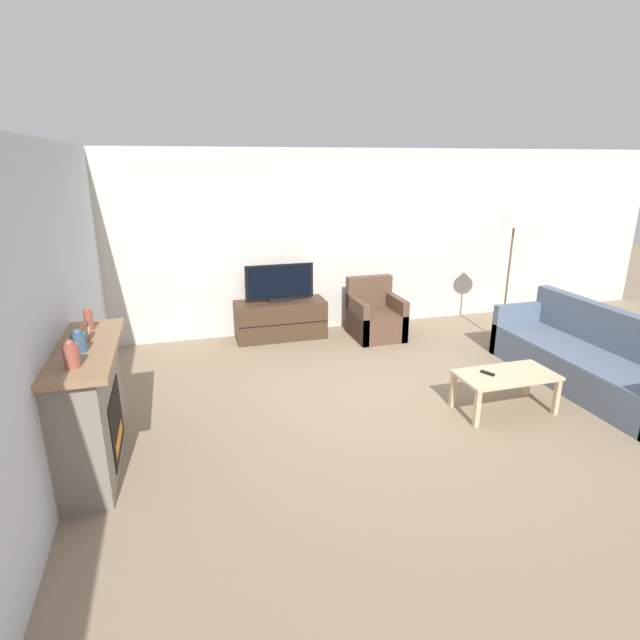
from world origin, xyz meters
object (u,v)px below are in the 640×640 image
(remote, at_px, (488,373))
(floor_lamp, at_px, (514,226))
(armchair, at_px, (375,318))
(tv_stand, at_px, (281,320))
(tv, at_px, (280,284))
(mantel_vase_centre_left, at_px, (79,341))
(fireplace, at_px, (90,407))
(mantel_clock, at_px, (84,332))
(mantel_vase_left, at_px, (71,355))
(coffee_table, at_px, (506,379))
(mantel_vase_right, at_px, (89,319))
(couch, at_px, (590,362))

(remote, distance_m, floor_lamp, 2.63)
(armchair, bearing_deg, tv_stand, 166.79)
(tv_stand, relative_size, tv, 1.33)
(mantel_vase_centre_left, relative_size, armchair, 0.21)
(fireplace, distance_m, armchair, 4.34)
(tv, relative_size, floor_lamp, 0.53)
(mantel_vase_centre_left, xyz_separation_m, tv_stand, (2.19, 2.88, -0.90))
(mantel_clock, distance_m, tv_stand, 3.53)
(floor_lamp, bearing_deg, mantel_vase_left, -157.64)
(mantel_vase_centre_left, xyz_separation_m, remote, (3.77, 0.04, -0.75))
(coffee_table, bearing_deg, tv, 121.65)
(mantel_vase_left, bearing_deg, tv, 55.71)
(remote, xyz_separation_m, floor_lamp, (1.48, 1.79, 1.24))
(tv_stand, xyz_separation_m, coffee_table, (1.78, -2.88, 0.08))
(armchair, bearing_deg, tv, 166.88)
(tv, relative_size, remote, 6.54)
(armchair, height_order, coffee_table, armchair)
(tv, bearing_deg, fireplace, -128.48)
(mantel_vase_right, bearing_deg, armchair, 29.59)
(mantel_vase_right, distance_m, remote, 3.88)
(tv_stand, bearing_deg, mantel_vase_left, -124.27)
(armchair, bearing_deg, mantel_vase_left, -140.93)
(tv, height_order, remote, tv)
(mantel_vase_left, xyz_separation_m, tv, (2.19, 3.20, -0.38))
(fireplace, height_order, mantel_vase_centre_left, mantel_vase_centre_left)
(fireplace, distance_m, tv, 3.55)
(tv_stand, distance_m, remote, 3.25)
(fireplace, distance_m, mantel_vase_centre_left, 0.63)
(armchair, distance_m, remote, 2.53)
(mantel_vase_centre_left, relative_size, tv, 0.19)
(couch, bearing_deg, mantel_vase_left, -173.81)
(mantel_vase_left, xyz_separation_m, remote, (3.77, 0.37, -0.77))
(mantel_vase_left, xyz_separation_m, mantel_vase_right, (0.00, 0.87, 0.00))
(coffee_table, height_order, floor_lamp, floor_lamp)
(tv, distance_m, remote, 3.27)
(couch, bearing_deg, tv, 139.65)
(mantel_vase_right, bearing_deg, tv_stand, 46.95)
(mantel_vase_left, height_order, mantel_vase_centre_left, mantel_vase_left)
(mantel_clock, relative_size, coffee_table, 0.15)
(mantel_vase_centre_left, distance_m, mantel_clock, 0.25)
(mantel_vase_right, relative_size, mantel_clock, 1.36)
(mantel_vase_left, distance_m, couch, 5.39)
(fireplace, bearing_deg, coffee_table, -1.61)
(mantel_vase_left, bearing_deg, mantel_vase_right, 90.00)
(mantel_clock, relative_size, tv, 0.15)
(couch, bearing_deg, coffee_table, -169.22)
(mantel_vase_centre_left, xyz_separation_m, floor_lamp, (5.24, 1.83, 0.49))
(tv_stand, bearing_deg, remote, -60.84)
(coffee_table, height_order, remote, remote)
(tv_stand, distance_m, floor_lamp, 3.52)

